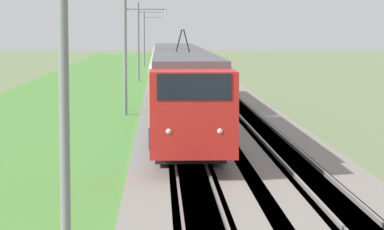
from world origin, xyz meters
TOP-DOWN VIEW (x-y plane):
  - ballast_main at (50.00, 0.00)m, footprint 240.00×4.40m
  - ballast_adjacent at (50.00, -3.85)m, footprint 240.00×4.40m
  - track_main at (50.00, 0.00)m, footprint 240.00×1.57m
  - track_adjacent at (50.00, -3.85)m, footprint 240.00×1.57m
  - grass_verge at (50.00, 6.82)m, footprint 240.00×13.43m
  - passenger_train at (35.94, 0.00)m, footprint 40.52×2.98m
  - catenary_mast_near at (5.75, 3.02)m, footprint 0.22×2.56m
  - catenary_mast_mid at (40.10, 3.02)m, footprint 0.22×2.56m
  - catenary_mast_far at (74.45, 3.03)m, footprint 0.22×2.56m
  - catenary_mast_distant at (108.80, 3.02)m, footprint 0.22×2.56m

SIDE VIEW (x-z plane):
  - grass_verge at x=50.00m, z-range 0.00..0.12m
  - ballast_main at x=50.00m, z-range 0.00..0.30m
  - ballast_adjacent at x=50.00m, z-range 0.00..0.30m
  - track_main at x=50.00m, z-range -0.07..0.38m
  - track_adjacent at x=50.00m, z-range -0.07..0.38m
  - passenger_train at x=35.94m, z-range -0.15..5.00m
  - catenary_mast_mid at x=40.10m, z-range 0.13..7.35m
  - catenary_mast_near at x=5.75m, z-range 0.14..7.57m
  - catenary_mast_distant at x=108.80m, z-range 0.14..7.71m
  - catenary_mast_far at x=74.45m, z-range 0.14..7.78m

